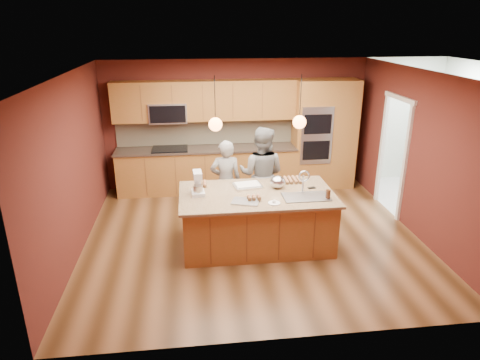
{
  "coord_description": "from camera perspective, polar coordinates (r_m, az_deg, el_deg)",
  "views": [
    {
      "loc": [
        -0.97,
        -6.36,
        3.42
      ],
      "look_at": [
        -0.22,
        -0.1,
        1.06
      ],
      "focal_mm": 32.0,
      "sensor_mm": 36.0,
      "label": 1
    }
  ],
  "objects": [
    {
      "name": "tumbler",
      "position": [
        6.59,
        11.67,
        -1.88
      ],
      "size": [
        0.07,
        0.07,
        0.14
      ],
      "primitive_type": "cylinder",
      "color": "#391B0D",
      "rests_on": "island"
    },
    {
      "name": "doorway_trim",
      "position": [
        8.4,
        19.67,
        2.91
      ],
      "size": [
        0.08,
        1.11,
        2.2
      ],
      "primitive_type": null,
      "color": "silver",
      "rests_on": "wall_right"
    },
    {
      "name": "wall_left",
      "position": [
        6.92,
        -21.37,
        1.66
      ],
      "size": [
        0.0,
        5.0,
        5.0
      ],
      "primitive_type": "plane",
      "rotation": [
        1.57,
        0.0,
        1.57
      ],
      "color": "#511D17",
      "rests_on": "ground"
    },
    {
      "name": "wall_front",
      "position": [
        4.49,
        6.54,
        -7.08
      ],
      "size": [
        5.5,
        0.0,
        5.5
      ],
      "primitive_type": "plane",
      "rotation": [
        -1.57,
        0.0,
        0.0
      ],
      "color": "#511D17",
      "rests_on": "ground"
    },
    {
      "name": "cooling_rack",
      "position": [
        6.35,
        0.75,
        -2.88
      ],
      "size": [
        0.46,
        0.39,
        0.02
      ],
      "primitive_type": "cube",
      "rotation": [
        0.0,
        0.0,
        -0.31
      ],
      "color": "#A9ABB0",
      "rests_on": "island"
    },
    {
      "name": "wall_right",
      "position": [
        7.65,
        22.62,
        3.22
      ],
      "size": [
        0.0,
        5.0,
        5.0
      ],
      "primitive_type": "plane",
      "rotation": [
        1.57,
        0.0,
        -1.57
      ],
      "color": "#511D17",
      "rests_on": "ground"
    },
    {
      "name": "oven_column",
      "position": [
        9.29,
        11.12,
        5.98
      ],
      "size": [
        1.3,
        0.62,
        2.3
      ],
      "color": "olive",
      "rests_on": "floor"
    },
    {
      "name": "pendant_right",
      "position": [
        6.47,
        7.93,
        7.69
      ],
      "size": [
        0.2,
        0.2,
        0.8
      ],
      "color": "black",
      "rests_on": "ceiling"
    },
    {
      "name": "ceiling",
      "position": [
        6.48,
        1.91,
        14.12
      ],
      "size": [
        5.5,
        5.5,
        0.0
      ],
      "primitive_type": "plane",
      "rotation": [
        3.14,
        0.0,
        0.0
      ],
      "color": "white",
      "rests_on": "ground"
    },
    {
      "name": "washer",
      "position": [
        9.34,
        27.4,
        0.05
      ],
      "size": [
        0.83,
        0.84,
        1.04
      ],
      "primitive_type": "cube",
      "rotation": [
        0.0,
        0.0,
        0.34
      ],
      "color": "silver",
      "rests_on": "floor"
    },
    {
      "name": "wall_back",
      "position": [
        9.15,
        -0.55,
        7.43
      ],
      "size": [
        5.5,
        0.0,
        5.5
      ],
      "primitive_type": "plane",
      "rotation": [
        1.57,
        0.0,
        0.0
      ],
      "color": "#511D17",
      "rests_on": "ground"
    },
    {
      "name": "person_right",
      "position": [
        7.58,
        2.87,
        0.74
      ],
      "size": [
        1.02,
        0.92,
        1.72
      ],
      "primitive_type": "imported",
      "rotation": [
        0.0,
        0.0,
        2.74
      ],
      "color": "slate",
      "rests_on": "floor"
    },
    {
      "name": "dryer",
      "position": [
        9.83,
        25.13,
        1.33
      ],
      "size": [
        0.8,
        0.82,
        1.03
      ],
      "primitive_type": "cube",
      "rotation": [
        0.0,
        0.0,
        0.29
      ],
      "color": "silver",
      "rests_on": "floor"
    },
    {
      "name": "person_left",
      "position": [
        7.54,
        -1.9,
        -0.22
      ],
      "size": [
        0.55,
        0.36,
        1.5
      ],
      "primitive_type": "imported",
      "rotation": [
        0.0,
        0.0,
        3.14
      ],
      "color": "black",
      "rests_on": "floor"
    },
    {
      "name": "pendant_left",
      "position": [
        6.28,
        -3.3,
        7.45
      ],
      "size": [
        0.2,
        0.2,
        0.8
      ],
      "color": "black",
      "rests_on": "ceiling"
    },
    {
      "name": "cabinet_run",
      "position": [
        8.95,
        -4.71,
        4.65
      ],
      "size": [
        3.74,
        0.64,
        2.3
      ],
      "color": "olive",
      "rests_on": "floor"
    },
    {
      "name": "sheet_cake",
      "position": [
        6.93,
        1.01,
        -0.72
      ],
      "size": [
        0.49,
        0.39,
        0.05
      ],
      "rotation": [
        0.0,
        0.0,
        0.14
      ],
      "color": "white",
      "rests_on": "island"
    },
    {
      "name": "cupcakes_left",
      "position": [
        6.99,
        -5.03,
        -0.5
      ],
      "size": [
        0.16,
        0.24,
        0.07
      ],
      "primitive_type": null,
      "color": "#BD7B51",
      "rests_on": "island"
    },
    {
      "name": "island",
      "position": [
        6.85,
        2.35,
        -5.13
      ],
      "size": [
        2.41,
        1.35,
        1.27
      ],
      "color": "olive",
      "rests_on": "floor"
    },
    {
      "name": "cupcakes_rack",
      "position": [
        6.39,
        1.87,
        -2.33
      ],
      "size": [
        0.22,
        0.15,
        0.07
      ],
      "primitive_type": null,
      "color": "#BD7B51",
      "rests_on": "island"
    },
    {
      "name": "mixing_bowl",
      "position": [
        6.89,
        5.03,
        -0.26
      ],
      "size": [
        0.25,
        0.25,
        0.21
      ],
      "primitive_type": "ellipsoid",
      "color": "silver",
      "rests_on": "island"
    },
    {
      "name": "stand_mixer",
      "position": [
        6.61,
        -5.65,
        -0.62
      ],
      "size": [
        0.21,
        0.28,
        0.37
      ],
      "rotation": [
        0.0,
        0.0,
        0.06
      ],
      "color": "silver",
      "rests_on": "island"
    },
    {
      "name": "cupcakes_right",
      "position": [
        7.19,
        6.98,
        0.02
      ],
      "size": [
        0.29,
        0.29,
        0.07
      ],
      "primitive_type": null,
      "color": "#BD7B51",
      "rests_on": "island"
    },
    {
      "name": "phone",
      "position": [
        6.97,
        9.53,
        -1.03
      ],
      "size": [
        0.14,
        0.09,
        0.01
      ],
      "primitive_type": "cube",
      "rotation": [
        0.0,
        0.0,
        0.2
      ],
      "color": "black",
      "rests_on": "island"
    },
    {
      "name": "plate",
      "position": [
        6.32,
        4.58,
        -3.08
      ],
      "size": [
        0.18,
        0.18,
        0.01
      ],
      "primitive_type": "cylinder",
      "color": "white",
      "rests_on": "island"
    },
    {
      "name": "floor",
      "position": [
        7.29,
        1.66,
        -7.49
      ],
      "size": [
        5.5,
        5.5,
        0.0
      ],
      "primitive_type": "plane",
      "color": "#462A14",
      "rests_on": "ground"
    },
    {
      "name": "laundry_room",
      "position": [
        9.36,
        28.32,
        9.07
      ],
      "size": [
        2.6,
        2.7,
        2.7
      ],
      "color": "beige",
      "rests_on": "ground"
    }
  ]
}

